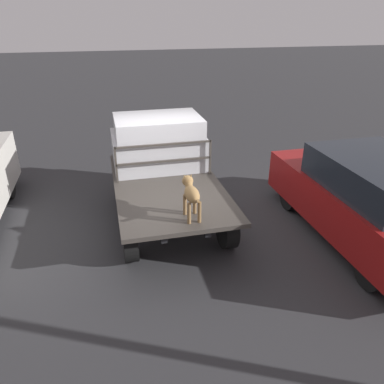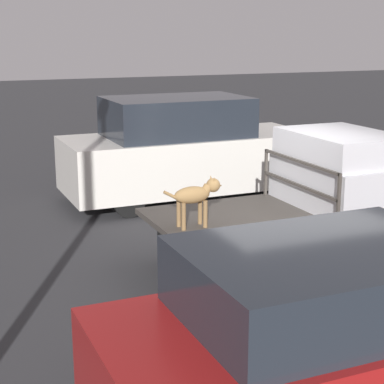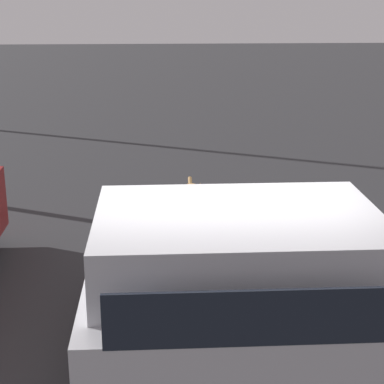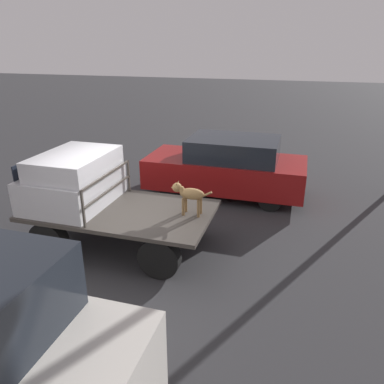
% 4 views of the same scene
% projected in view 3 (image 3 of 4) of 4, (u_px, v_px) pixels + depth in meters
% --- Properties ---
extents(flatbed_truck, '(3.80, 2.08, 0.85)m').
position_uv_depth(flatbed_truck, '(220.00, 326.00, 5.36)').
color(flatbed_truck, black).
rests_on(flatbed_truck, ground).
extents(truck_cab, '(1.52, 1.96, 1.11)m').
position_uv_depth(truck_cab, '(238.00, 302.00, 4.13)').
color(truck_cab, '#B7B7BC').
rests_on(truck_cab, flatbed_truck).
extents(truck_headboard, '(0.04, 1.96, 0.74)m').
position_uv_depth(truck_headboard, '(225.00, 257.00, 4.89)').
color(truck_headboard, '#3D3833').
rests_on(truck_headboard, flatbed_truck).
extents(dog, '(0.85, 0.23, 0.68)m').
position_uv_depth(dog, '(192.00, 199.00, 6.51)').
color(dog, brown).
rests_on(dog, flatbed_truck).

